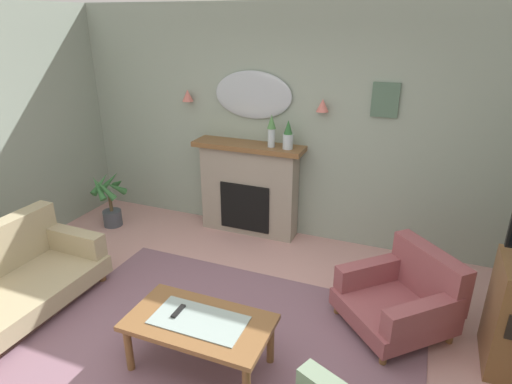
# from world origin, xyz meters

# --- Properties ---
(floor) EXTENTS (6.88, 5.94, 0.10)m
(floor) POSITION_xyz_m (0.00, 0.00, -0.05)
(floor) COLOR #C6938E
(floor) RESTS_ON ground
(wall_back) EXTENTS (6.88, 0.10, 2.73)m
(wall_back) POSITION_xyz_m (0.00, 2.52, 1.36)
(wall_back) COLOR #93A393
(wall_back) RESTS_ON ground
(patterned_rug) EXTENTS (3.20, 2.40, 0.01)m
(patterned_rug) POSITION_xyz_m (0.00, 0.20, 0.01)
(patterned_rug) COLOR #7F5B6B
(patterned_rug) RESTS_ON ground
(fireplace) EXTENTS (1.36, 0.36, 1.16)m
(fireplace) POSITION_xyz_m (-0.61, 2.30, 0.57)
(fireplace) COLOR gray
(fireplace) RESTS_ON ground
(mantel_vase_centre) EXTENTS (0.10, 0.10, 0.38)m
(mantel_vase_centre) POSITION_xyz_m (-0.31, 2.27, 1.37)
(mantel_vase_centre) COLOR silver
(mantel_vase_centre) RESTS_ON fireplace
(mantel_vase_right) EXTENTS (0.12, 0.12, 0.33)m
(mantel_vase_right) POSITION_xyz_m (-0.11, 2.27, 1.31)
(mantel_vase_right) COLOR silver
(mantel_vase_right) RESTS_ON fireplace
(wall_mirror) EXTENTS (0.96, 0.06, 0.56)m
(wall_mirror) POSITION_xyz_m (-0.61, 2.44, 1.71)
(wall_mirror) COLOR #B2BCC6
(wall_sconce_left) EXTENTS (0.14, 0.14, 0.14)m
(wall_sconce_left) POSITION_xyz_m (-1.46, 2.39, 1.66)
(wall_sconce_left) COLOR #D17066
(wall_sconce_right) EXTENTS (0.14, 0.14, 0.14)m
(wall_sconce_right) POSITION_xyz_m (0.24, 2.39, 1.66)
(wall_sconce_right) COLOR #D17066
(framed_picture) EXTENTS (0.28, 0.03, 0.36)m
(framed_picture) POSITION_xyz_m (0.89, 2.45, 1.75)
(framed_picture) COLOR #4C6B56
(coffee_table) EXTENTS (1.10, 0.60, 0.45)m
(coffee_table) POSITION_xyz_m (-0.06, 0.01, 0.38)
(coffee_table) COLOR brown
(coffee_table) RESTS_ON ground
(tv_remote) EXTENTS (0.04, 0.16, 0.02)m
(tv_remote) POSITION_xyz_m (-0.25, 0.03, 0.45)
(tv_remote) COLOR black
(tv_remote) RESTS_ON coffee_table
(armchair_by_coffee_table) EXTENTS (1.15, 1.14, 0.71)m
(armchair_by_coffee_table) POSITION_xyz_m (1.35, 1.11, 0.31)
(armchair_by_coffee_table) COLOR #934C51
(armchair_by_coffee_table) RESTS_ON ground
(potted_plant_small_fern) EXTENTS (0.46, 0.46, 0.72)m
(potted_plant_small_fern) POSITION_xyz_m (-2.34, 1.77, 0.37)
(potted_plant_small_fern) COLOR #474C56
(potted_plant_small_fern) RESTS_ON ground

